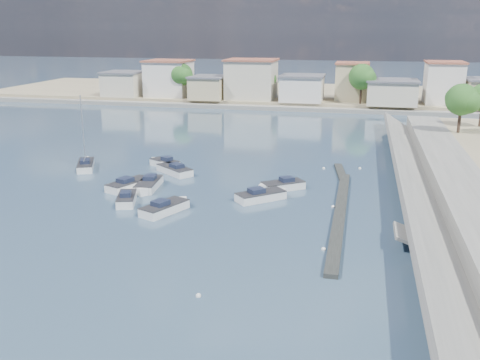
{
  "coord_description": "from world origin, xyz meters",
  "views": [
    {
      "loc": [
        8.32,
        -36.25,
        16.37
      ],
      "look_at": [
        -3.24,
        14.45,
        1.4
      ],
      "focal_mm": 40.0,
      "sensor_mm": 36.0,
      "label": 1
    }
  ],
  "objects_px": {
    "motorboat_d": "(281,186)",
    "motorboat_e": "(131,184)",
    "motorboat_a": "(127,199)",
    "motorboat_h": "(263,196)",
    "motorboat_f": "(164,163)",
    "motorboat_c": "(173,170)",
    "motorboat_b": "(167,208)",
    "sailboat": "(86,165)",
    "motorboat_g": "(148,185)"
  },
  "relations": [
    {
      "from": "motorboat_d",
      "to": "motorboat_e",
      "type": "xyz_separation_m",
      "value": [
        -15.47,
        -2.88,
        0.0
      ]
    },
    {
      "from": "motorboat_a",
      "to": "motorboat_h",
      "type": "bearing_deg",
      "value": 16.48
    },
    {
      "from": "motorboat_d",
      "to": "motorboat_e",
      "type": "relative_size",
      "value": 0.84
    },
    {
      "from": "motorboat_h",
      "to": "motorboat_f",
      "type": "bearing_deg",
      "value": 144.29
    },
    {
      "from": "motorboat_e",
      "to": "motorboat_f",
      "type": "bearing_deg",
      "value": 89.22
    },
    {
      "from": "motorboat_d",
      "to": "motorboat_f",
      "type": "xyz_separation_m",
      "value": [
        -15.35,
        6.45,
        0.0
      ]
    },
    {
      "from": "motorboat_f",
      "to": "motorboat_c",
      "type": "bearing_deg",
      "value": -50.96
    },
    {
      "from": "motorboat_h",
      "to": "motorboat_b",
      "type": "bearing_deg",
      "value": -145.77
    },
    {
      "from": "motorboat_h",
      "to": "motorboat_a",
      "type": "bearing_deg",
      "value": -163.52
    },
    {
      "from": "motorboat_d",
      "to": "motorboat_f",
      "type": "bearing_deg",
      "value": 157.22
    },
    {
      "from": "motorboat_c",
      "to": "sailboat",
      "type": "height_order",
      "value": "sailboat"
    },
    {
      "from": "motorboat_d",
      "to": "sailboat",
      "type": "relative_size",
      "value": 0.52
    },
    {
      "from": "motorboat_g",
      "to": "motorboat_c",
      "type": "bearing_deg",
      "value": 86.26
    },
    {
      "from": "motorboat_a",
      "to": "motorboat_e",
      "type": "distance_m",
      "value": 4.88
    },
    {
      "from": "motorboat_b",
      "to": "sailboat",
      "type": "distance_m",
      "value": 19.58
    },
    {
      "from": "motorboat_c",
      "to": "sailboat",
      "type": "distance_m",
      "value": 10.99
    },
    {
      "from": "motorboat_b",
      "to": "sailboat",
      "type": "relative_size",
      "value": 0.59
    },
    {
      "from": "motorboat_c",
      "to": "motorboat_f",
      "type": "xyz_separation_m",
      "value": [
        -2.22,
        2.74,
        -0.0
      ]
    },
    {
      "from": "motorboat_b",
      "to": "motorboat_h",
      "type": "height_order",
      "value": "same"
    },
    {
      "from": "motorboat_d",
      "to": "motorboat_h",
      "type": "bearing_deg",
      "value": -107.65
    },
    {
      "from": "motorboat_a",
      "to": "motorboat_f",
      "type": "xyz_separation_m",
      "value": [
        -1.49,
        13.93,
        -0.0
      ]
    },
    {
      "from": "motorboat_c",
      "to": "motorboat_g",
      "type": "distance_m",
      "value": 6.58
    },
    {
      "from": "motorboat_a",
      "to": "motorboat_g",
      "type": "relative_size",
      "value": 0.81
    },
    {
      "from": "motorboat_b",
      "to": "motorboat_d",
      "type": "height_order",
      "value": "same"
    },
    {
      "from": "motorboat_d",
      "to": "motorboat_a",
      "type": "bearing_deg",
      "value": -151.64
    },
    {
      "from": "motorboat_a",
      "to": "sailboat",
      "type": "bearing_deg",
      "value": 133.05
    },
    {
      "from": "motorboat_e",
      "to": "motorboat_g",
      "type": "bearing_deg",
      "value": 0.73
    },
    {
      "from": "motorboat_f",
      "to": "motorboat_e",
      "type": "bearing_deg",
      "value": -90.78
    },
    {
      "from": "motorboat_d",
      "to": "sailboat",
      "type": "distance_m",
      "value": 24.36
    },
    {
      "from": "sailboat",
      "to": "motorboat_h",
      "type": "bearing_deg",
      "value": -17.5
    },
    {
      "from": "motorboat_a",
      "to": "motorboat_c",
      "type": "xyz_separation_m",
      "value": [
        0.73,
        11.19,
        0.0
      ]
    },
    {
      "from": "motorboat_d",
      "to": "motorboat_b",
      "type": "bearing_deg",
      "value": -135.03
    },
    {
      "from": "sailboat",
      "to": "motorboat_g",
      "type": "bearing_deg",
      "value": -31.02
    },
    {
      "from": "motorboat_f",
      "to": "motorboat_g",
      "type": "height_order",
      "value": "same"
    },
    {
      "from": "motorboat_b",
      "to": "motorboat_h",
      "type": "distance_m",
      "value": 9.67
    },
    {
      "from": "motorboat_g",
      "to": "motorboat_e",
      "type": "bearing_deg",
      "value": -179.27
    },
    {
      "from": "motorboat_g",
      "to": "motorboat_a",
      "type": "bearing_deg",
      "value": -93.71
    },
    {
      "from": "motorboat_c",
      "to": "motorboat_g",
      "type": "relative_size",
      "value": 0.9
    },
    {
      "from": "motorboat_g",
      "to": "motorboat_h",
      "type": "distance_m",
      "value": 12.4
    },
    {
      "from": "motorboat_g",
      "to": "motorboat_h",
      "type": "bearing_deg",
      "value": -4.07
    },
    {
      "from": "motorboat_e",
      "to": "sailboat",
      "type": "xyz_separation_m",
      "value": [
        -8.64,
        6.37,
        0.05
      ]
    },
    {
      "from": "motorboat_d",
      "to": "motorboat_g",
      "type": "height_order",
      "value": "same"
    },
    {
      "from": "motorboat_c",
      "to": "motorboat_g",
      "type": "xyz_separation_m",
      "value": [
        -0.43,
        -6.56,
        0.0
      ]
    },
    {
      "from": "motorboat_f",
      "to": "motorboat_g",
      "type": "bearing_deg",
      "value": -79.1
    },
    {
      "from": "motorboat_c",
      "to": "motorboat_h",
      "type": "xyz_separation_m",
      "value": [
        11.94,
        -7.44,
        -0.0
      ]
    },
    {
      "from": "motorboat_f",
      "to": "motorboat_a",
      "type": "bearing_deg",
      "value": -83.89
    },
    {
      "from": "motorboat_b",
      "to": "motorboat_g",
      "type": "xyz_separation_m",
      "value": [
        -4.37,
        6.32,
        0.0
      ]
    },
    {
      "from": "motorboat_d",
      "to": "sailboat",
      "type": "bearing_deg",
      "value": 171.75
    },
    {
      "from": "motorboat_e",
      "to": "motorboat_f",
      "type": "distance_m",
      "value": 9.32
    },
    {
      "from": "motorboat_d",
      "to": "motorboat_g",
      "type": "relative_size",
      "value": 0.83
    }
  ]
}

